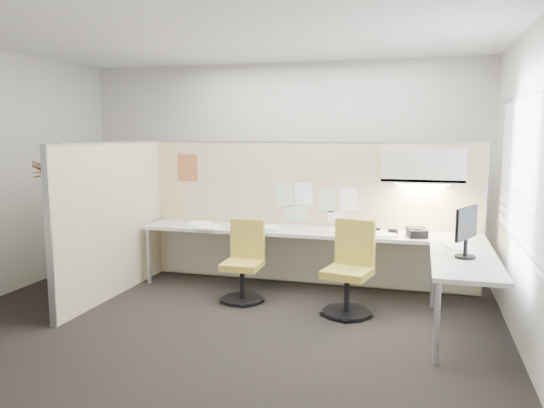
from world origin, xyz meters
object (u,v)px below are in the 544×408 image
(monitor, at_px, (466,229))
(phone, at_px, (417,233))
(desk, at_px, (332,245))
(chair_right, at_px, (350,271))
(chair_left, at_px, (244,264))

(monitor, relative_size, phone, 1.83)
(desk, bearing_deg, chair_right, -62.59)
(chair_left, height_order, chair_right, chair_right)
(chair_left, relative_size, phone, 3.46)
(desk, xyz_separation_m, chair_left, (-0.93, -0.41, -0.19))
(chair_right, bearing_deg, desk, 129.69)
(desk, distance_m, monitor, 1.66)
(chair_right, height_order, phone, chair_right)
(chair_right, distance_m, phone, 0.93)
(chair_left, distance_m, chair_right, 1.21)
(chair_right, bearing_deg, chair_left, -173.75)
(chair_right, height_order, monitor, monitor)
(chair_left, bearing_deg, desk, 23.33)
(desk, xyz_separation_m, monitor, (1.37, -0.84, 0.40))
(monitor, height_order, phone, monitor)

